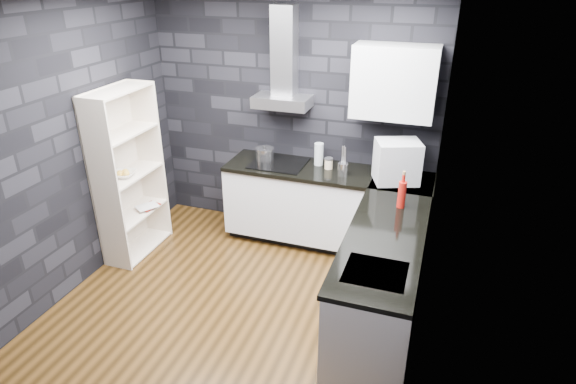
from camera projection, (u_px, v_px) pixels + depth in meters
The scene contains 27 objects.
ground at pixel (237, 302), 4.53m from camera, with size 3.20×3.20×0.00m, color #452B11.
wall_back at pixel (292, 116), 5.34m from camera, with size 3.20×0.05×2.70m, color black.
wall_front at pixel (100, 282), 2.56m from camera, with size 3.20×0.05×2.70m, color black.
wall_left at pixel (69, 148), 4.42m from camera, with size 0.05×3.20×2.70m, color black.
wall_right at pixel (435, 198), 3.47m from camera, with size 0.05×3.20×2.70m, color black.
toekick_back at pixel (326, 237), 5.51m from camera, with size 2.18×0.50×0.10m, color black.
toekick_right at pixel (382, 322), 4.20m from camera, with size 0.50×1.78×0.10m, color black.
counter_back_cab at pixel (326, 205), 5.29m from camera, with size 2.20×0.60×0.76m, color silver.
counter_right_cab at pixel (382, 281), 4.03m from camera, with size 0.60×1.80×0.76m, color silver.
counter_back_top at pixel (327, 172), 5.11m from camera, with size 2.20×0.62×0.04m, color black.
counter_right_top at pixel (384, 239), 3.86m from camera, with size 0.62×1.80×0.04m, color black.
counter_corner_top at pixel (403, 182), 4.88m from camera, with size 0.62×0.62×0.04m, color black.
hood_body at pixel (282, 102), 5.09m from camera, with size 0.60×0.34×0.12m, color #ACACB1.
hood_chimney at pixel (284, 51), 4.93m from camera, with size 0.24×0.20×0.90m, color #ACACB1.
upper_cabinet at pixel (394, 82), 4.63m from camera, with size 0.80×0.35×0.70m, color silver.
cooktop at pixel (279, 163), 5.26m from camera, with size 0.58×0.50×0.01m, color black.
sink_rim at pixel (375, 272), 3.42m from camera, with size 0.44×0.40×0.01m, color #ACACB1.
pot at pixel (265, 154), 5.33m from camera, with size 0.20×0.20×0.12m, color silver.
glass_vase at pixel (319, 154), 5.19m from camera, with size 0.10×0.10×0.24m, color silver.
storage_jar at pixel (329, 164), 5.12m from camera, with size 0.09×0.09×0.10m, color #CDB791.
utensil_crock at pixel (343, 169), 4.95m from camera, with size 0.10×0.10×0.13m, color silver.
appliance_garage at pixel (397, 162), 4.72m from camera, with size 0.42×0.32×0.42m, color silver.
red_bottle at pixel (402, 195), 4.28m from camera, with size 0.07×0.07×0.25m, color #A2150E.
bookshelf at pixel (129, 175), 4.99m from camera, with size 0.34×0.80×1.80m, color beige.
fruit_bowl at pixel (124, 174), 4.91m from camera, with size 0.23×0.23×0.06m, color silver.
book_red at pixel (143, 197), 5.27m from camera, with size 0.16×0.02×0.22m, color maroon.
book_second at pixel (143, 195), 5.25m from camera, with size 0.17×0.02×0.23m, color #B2B2B2.
Camera 1 is at (1.63, -3.29, 2.88)m, focal length 30.00 mm.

